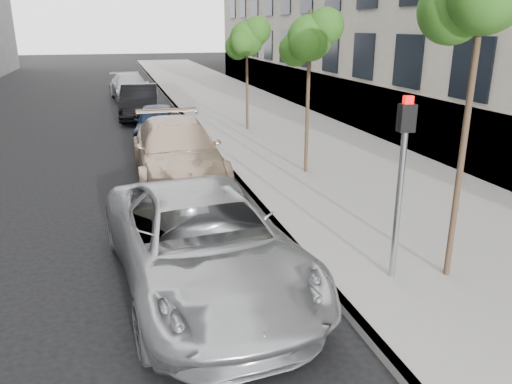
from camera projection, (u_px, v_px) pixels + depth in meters
name	position (u px, v px, depth m)	size (l,w,h in m)	color
ground	(298.00, 372.00, 6.20)	(160.00, 160.00, 0.00)	black
sidewalk	(224.00, 99.00, 29.21)	(6.40, 72.00, 0.14)	gray
curb	(170.00, 101.00, 28.40)	(0.15, 72.00, 0.14)	#9E9B93
tree_mid	(311.00, 38.00, 13.15)	(1.58, 1.38, 4.43)	#38281C
tree_far	(247.00, 39.00, 19.13)	(1.68, 1.48, 4.33)	#38281C
signal_pole	(402.00, 168.00, 7.72)	(0.26, 0.20, 2.97)	#939699
minivan	(203.00, 242.00, 8.01)	(2.61, 5.66, 1.57)	#AFB1B4
suv	(177.00, 151.00, 13.80)	(2.29, 5.62, 1.63)	#C8AA8E
sedan_blue	(157.00, 122.00, 18.71)	(1.56, 3.88, 1.32)	#0F1C34
sedan_black	(140.00, 102.00, 23.05)	(1.63, 4.68, 1.54)	black
sedan_rear	(130.00, 87.00, 29.13)	(2.05, 5.05, 1.47)	#A3A5AB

